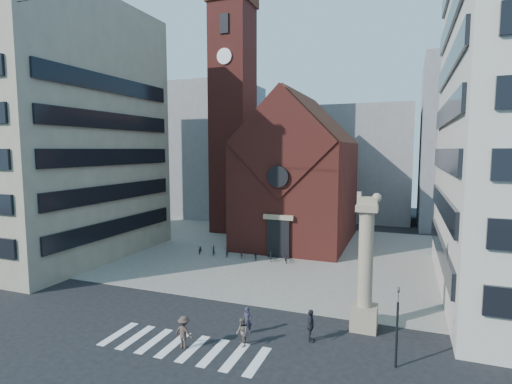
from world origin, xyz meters
TOP-DOWN VIEW (x-y plane):
  - ground at (0.00, 0.00)m, footprint 120.00×120.00m
  - piazza at (0.00, 19.00)m, footprint 46.00×30.00m
  - zebra_crossing at (0.55, -3.00)m, footprint 10.20×3.20m
  - church at (0.00, 25.04)m, footprint 12.00×16.65m
  - campanile at (-10.00, 28.00)m, footprint 5.50×5.50m
  - building_left at (-24.00, 10.00)m, footprint 18.00×20.00m
  - bg_block_left at (-20.00, 40.00)m, footprint 16.00×14.00m
  - bg_block_mid at (6.00, 45.00)m, footprint 14.00×12.00m
  - bg_block_right at (22.00, 42.00)m, footprint 16.00×14.00m
  - lion_column at (10.01, 3.00)m, footprint 1.63×1.60m
  - traffic_light at (12.00, -1.00)m, footprint 0.13×0.16m
  - pedestrian_0 at (3.39, -0.19)m, footprint 0.71×0.60m
  - pedestrian_1 at (3.67, -1.72)m, footprint 0.97×1.00m
  - pedestrian_2 at (7.22, 0.22)m, footprint 0.67×1.19m
  - pedestrian_3 at (0.70, -3.11)m, footprint 1.28×0.83m
  - scooter_0 at (-8.43, 15.53)m, footprint 1.17×1.77m
  - scooter_1 at (-6.83, 15.53)m, footprint 1.03×1.68m
  - scooter_2 at (-5.22, 15.53)m, footprint 1.17×1.77m
  - scooter_3 at (-3.61, 15.53)m, footprint 1.03×1.68m
  - scooter_4 at (-2.01, 15.53)m, footprint 1.17×1.77m
  - scooter_5 at (-0.40, 15.53)m, footprint 1.03×1.68m
  - scooter_6 at (1.20, 15.53)m, footprint 1.17×1.77m

SIDE VIEW (x-z plane):
  - ground at x=0.00m, z-range 0.00..0.00m
  - zebra_crossing at x=0.55m, z-range 0.00..0.01m
  - piazza at x=0.00m, z-range 0.00..0.05m
  - scooter_0 at x=-8.43m, z-range 0.05..0.93m
  - scooter_2 at x=-5.22m, z-range 0.05..0.93m
  - scooter_4 at x=-2.01m, z-range 0.05..0.93m
  - scooter_6 at x=1.20m, z-range 0.05..0.93m
  - scooter_1 at x=-6.83m, z-range 0.05..1.03m
  - scooter_3 at x=-3.61m, z-range 0.05..1.03m
  - scooter_5 at x=-0.40m, z-range 0.05..1.03m
  - pedestrian_1 at x=3.67m, z-range 0.00..1.63m
  - pedestrian_0 at x=3.39m, z-range 0.00..1.65m
  - pedestrian_3 at x=0.70m, z-range 0.00..1.87m
  - pedestrian_2 at x=7.22m, z-range 0.00..1.92m
  - traffic_light at x=12.00m, z-range 0.14..4.44m
  - lion_column at x=10.01m, z-range -0.88..7.79m
  - church at x=0.00m, z-range -1.02..16.98m
  - bg_block_mid at x=6.00m, z-range 0.00..18.00m
  - bg_block_left at x=-20.00m, z-range 0.00..22.00m
  - bg_block_right at x=22.00m, z-range 0.00..24.00m
  - building_left at x=-24.00m, z-range 0.00..26.00m
  - campanile at x=-10.00m, z-range 0.14..31.34m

